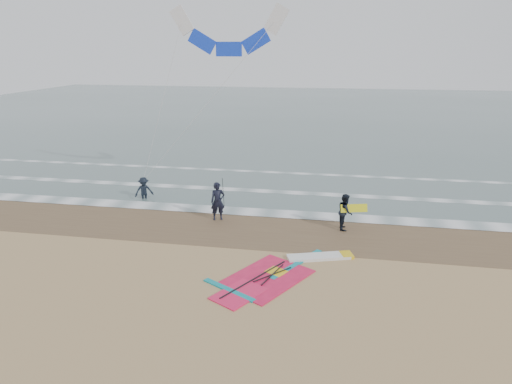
% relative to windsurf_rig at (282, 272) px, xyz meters
% --- Properties ---
extents(ground, '(120.00, 120.00, 0.00)m').
position_rel_windsurf_rig_xyz_m(ground, '(-0.45, -1.61, -0.04)').
color(ground, tan).
rests_on(ground, ground).
extents(sea_water, '(120.00, 80.00, 0.02)m').
position_rel_windsurf_rig_xyz_m(sea_water, '(-0.45, 46.39, -0.02)').
color(sea_water, '#47605E').
rests_on(sea_water, ground).
extents(wet_sand_band, '(120.00, 5.00, 0.01)m').
position_rel_windsurf_rig_xyz_m(wet_sand_band, '(-0.45, 4.39, -0.03)').
color(wet_sand_band, brown).
rests_on(wet_sand_band, ground).
extents(foam_waterline, '(120.00, 9.15, 0.02)m').
position_rel_windsurf_rig_xyz_m(foam_waterline, '(-0.45, 8.83, -0.01)').
color(foam_waterline, white).
rests_on(foam_waterline, ground).
extents(windsurf_rig, '(5.71, 5.41, 0.14)m').
position_rel_windsurf_rig_xyz_m(windsurf_rig, '(0.00, 0.00, 0.00)').
color(windsurf_rig, white).
rests_on(windsurf_rig, ground).
extents(person_standing, '(0.86, 0.73, 1.99)m').
position_rel_windsurf_rig_xyz_m(person_standing, '(-3.97, 5.24, 0.96)').
color(person_standing, black).
rests_on(person_standing, ground).
extents(person_walking, '(0.72, 0.90, 1.77)m').
position_rel_windsurf_rig_xyz_m(person_walking, '(2.43, 5.12, 0.85)').
color(person_walking, black).
rests_on(person_walking, ground).
extents(person_wading, '(1.23, 1.10, 1.66)m').
position_rel_windsurf_rig_xyz_m(person_wading, '(-9.09, 7.76, 0.79)').
color(person_wading, black).
rests_on(person_wading, ground).
extents(held_pole, '(0.17, 0.86, 1.82)m').
position_rel_windsurf_rig_xyz_m(held_pole, '(-3.67, 5.24, 1.42)').
color(held_pole, black).
rests_on(held_pole, ground).
extents(carried_kiteboard, '(1.30, 0.51, 0.39)m').
position_rel_windsurf_rig_xyz_m(carried_kiteboard, '(2.83, 5.02, 1.09)').
color(carried_kiteboard, yellow).
rests_on(carried_kiteboard, ground).
extents(surf_kite, '(8.11, 2.31, 9.70)m').
position_rel_windsurf_rig_xyz_m(surf_kite, '(-4.39, 9.97, 9.10)').
color(surf_kite, white).
rests_on(surf_kite, ground).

